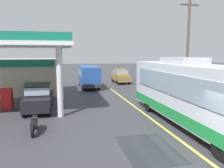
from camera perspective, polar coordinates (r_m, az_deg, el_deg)
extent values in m
plane|color=#38383D|center=(27.00, -1.41, -0.45)|extent=(120.00, 120.00, 0.00)
cube|color=#D8CC4C|center=(22.17, 1.03, -2.26)|extent=(0.16, 50.00, 0.01)
cube|color=#26282D|center=(9.57, 9.26, -16.18)|extent=(2.12, 3.20, 0.01)
cube|color=silver|center=(12.58, 19.90, -1.84)|extent=(2.50, 11.00, 2.90)
cube|color=#1E8C3F|center=(12.80, 19.67, -6.70)|extent=(2.54, 11.04, 0.56)
cube|color=#8C9EAD|center=(11.89, 14.81, 0.03)|extent=(0.06, 9.35, 1.10)
cube|color=#8C9EAD|center=(13.23, 24.65, 0.35)|extent=(0.06, 9.35, 1.10)
cube|color=#B2B2B7|center=(13.28, 17.93, 5.81)|extent=(1.60, 2.80, 0.36)
cylinder|color=black|center=(9.25, 26.77, -14.49)|extent=(0.30, 1.00, 1.00)
cylinder|color=black|center=(15.24, 9.49, -5.12)|extent=(0.30, 1.00, 1.00)
cylinder|color=black|center=(16.17, 16.77, -4.59)|extent=(0.30, 1.00, 1.00)
cube|color=#147259|center=(16.92, -26.34, 10.30)|extent=(9.00, 7.00, 0.50)
cube|color=white|center=(16.90, -26.27, 9.05)|extent=(9.10, 7.10, 0.24)
cylinder|color=silver|center=(13.81, -13.39, 1.03)|extent=(0.36, 0.36, 4.60)
cylinder|color=silver|center=(19.18, -13.12, 2.88)|extent=(0.36, 0.36, 4.60)
cube|color=red|center=(17.18, -25.52, -3.46)|extent=(0.70, 0.60, 1.50)
cube|color=beige|center=(23.07, -22.19, 1.81)|extent=(7.00, 4.40, 3.40)
cube|color=#147259|center=(20.78, -23.43, 4.88)|extent=(6.30, 0.10, 0.60)
cube|color=black|center=(15.94, -18.36, -4.03)|extent=(1.70, 4.20, 0.80)
cube|color=black|center=(16.01, -18.40, -1.25)|extent=(1.50, 2.31, 0.70)
cube|color=#8C9EAD|center=(16.01, -18.40, -1.25)|extent=(1.53, 2.35, 0.49)
cylinder|color=black|center=(14.68, -21.83, -6.79)|extent=(0.20, 0.64, 0.64)
cylinder|color=black|center=(14.51, -15.94, -6.70)|extent=(0.20, 0.64, 0.64)
cylinder|color=black|center=(17.57, -20.24, -4.37)|extent=(0.20, 0.64, 0.64)
cylinder|color=black|center=(17.42, -15.34, -4.26)|extent=(0.20, 0.64, 0.64)
cube|color=#264C9E|center=(25.77, -6.06, 2.23)|extent=(2.00, 6.00, 2.10)
cube|color=#8C9EAD|center=(25.73, -6.08, 3.11)|extent=(2.04, 5.10, 0.80)
cube|color=#2D2D33|center=(22.86, -5.19, -0.62)|extent=(1.90, 0.16, 0.36)
cylinder|color=black|center=(23.83, -7.60, -0.70)|extent=(0.22, 0.76, 0.76)
cylinder|color=black|center=(24.03, -3.42, -0.58)|extent=(0.22, 0.76, 0.76)
cylinder|color=black|center=(27.78, -8.29, 0.49)|extent=(0.22, 0.76, 0.76)
cylinder|color=black|center=(27.96, -4.69, 0.59)|extent=(0.22, 0.76, 0.76)
cylinder|color=black|center=(11.20, -19.83, -11.32)|extent=(0.10, 0.60, 0.60)
cylinder|color=black|center=(12.33, -19.11, -9.51)|extent=(0.10, 0.60, 0.60)
cube|color=black|center=(11.70, -19.50, -9.44)|extent=(0.20, 1.30, 0.36)
cube|color=black|center=(11.78, -19.46, -8.20)|extent=(0.24, 0.60, 0.12)
cylinder|color=#2D2D33|center=(11.07, -19.94, -8.29)|extent=(0.55, 0.04, 0.04)
cylinder|color=#33333F|center=(20.65, -21.12, -2.39)|extent=(0.14, 0.14, 0.82)
cylinder|color=#33333F|center=(20.63, -20.63, -2.38)|extent=(0.14, 0.14, 0.82)
cube|color=#268C3F|center=(20.53, -20.97, -0.44)|extent=(0.36, 0.22, 0.60)
sphere|color=tan|center=(20.48, -21.03, 0.75)|extent=(0.22, 0.22, 0.22)
cylinder|color=#268C3F|center=(20.58, -21.60, -0.59)|extent=(0.09, 0.09, 0.58)
cylinder|color=#268C3F|center=(20.51, -20.33, -0.56)|extent=(0.09, 0.09, 0.58)
cube|color=olive|center=(29.64, 2.22, 1.68)|extent=(1.70, 4.20, 0.80)
cube|color=olive|center=(29.76, 2.13, 3.16)|extent=(1.50, 2.31, 0.70)
cube|color=#8C9EAD|center=(29.76, 2.13, 3.16)|extent=(1.53, 2.35, 0.49)
cylinder|color=black|center=(28.06, 1.50, 0.52)|extent=(0.20, 0.64, 0.64)
cylinder|color=black|center=(28.45, 4.44, 0.60)|extent=(0.20, 0.64, 0.64)
cylinder|color=black|center=(30.96, 0.18, 1.21)|extent=(0.20, 0.64, 0.64)
cylinder|color=black|center=(31.31, 2.86, 1.27)|extent=(0.20, 0.64, 0.64)
cylinder|color=brown|center=(21.54, 18.97, 8.79)|extent=(0.24, 0.24, 8.81)
cube|color=#4C3D33|center=(21.96, 19.44, 18.75)|extent=(1.80, 0.12, 0.12)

